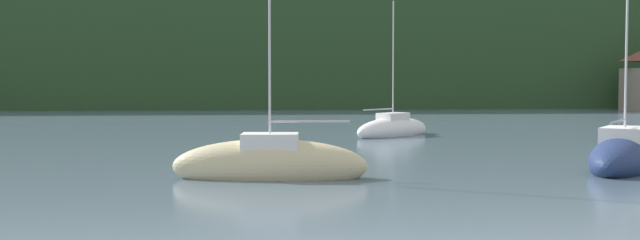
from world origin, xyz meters
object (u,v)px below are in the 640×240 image
sailboat_mid_10 (624,157)px  mooring_buoy_near (246,160)px  sailboat_mid_5 (270,164)px  sailboat_far_8 (393,129)px

sailboat_mid_10 → mooring_buoy_near: size_ratio=23.71×
sailboat_mid_5 → sailboat_mid_10: sailboat_mid_5 is taller
sailboat_mid_5 → mooring_buoy_near: sailboat_mid_5 is taller
sailboat_mid_5 → sailboat_far_8: bearing=-106.4°
sailboat_mid_5 → sailboat_far_8: 22.60m
sailboat_mid_10 → mooring_buoy_near: bearing=107.1°
mooring_buoy_near → sailboat_far_8: bearing=57.0°
sailboat_mid_5 → mooring_buoy_near: (-0.92, 6.71, -0.53)m
mooring_buoy_near → sailboat_mid_10: bearing=-17.7°
sailboat_far_8 → mooring_buoy_near: 17.03m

